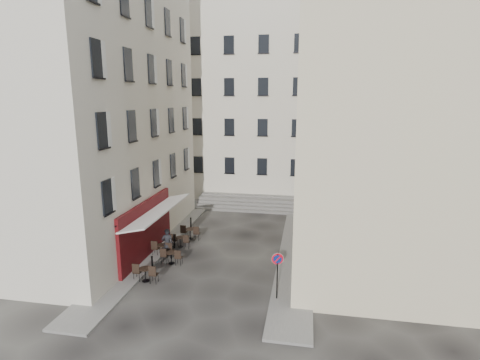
% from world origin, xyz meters
% --- Properties ---
extents(ground, '(90.00, 90.00, 0.00)m').
position_xyz_m(ground, '(0.00, 0.00, 0.00)').
color(ground, black).
rests_on(ground, ground).
extents(sidewalk_left, '(2.00, 22.00, 0.12)m').
position_xyz_m(sidewalk_left, '(-4.50, 4.00, 0.06)').
color(sidewalk_left, slate).
rests_on(sidewalk_left, ground).
extents(sidewalk_right, '(2.00, 18.00, 0.12)m').
position_xyz_m(sidewalk_right, '(4.50, 3.00, 0.06)').
color(sidewalk_right, slate).
rests_on(sidewalk_right, ground).
extents(building_left, '(12.20, 16.20, 20.60)m').
position_xyz_m(building_left, '(-10.50, 3.00, 10.31)').
color(building_left, beige).
rests_on(building_left, ground).
extents(building_right, '(12.20, 14.20, 18.60)m').
position_xyz_m(building_right, '(10.50, 3.50, 9.31)').
color(building_right, beige).
rests_on(building_right, ground).
extents(building_back, '(18.20, 10.20, 18.60)m').
position_xyz_m(building_back, '(-1.00, 19.00, 9.31)').
color(building_back, beige).
rests_on(building_back, ground).
extents(cafe_storefront, '(1.74, 7.30, 3.50)m').
position_xyz_m(cafe_storefront, '(-4.32, 1.00, 1.88)').
color(cafe_storefront, '#460A0D').
rests_on(cafe_storefront, ground).
extents(stone_steps, '(9.00, 3.15, 0.80)m').
position_xyz_m(stone_steps, '(0.00, 12.57, 0.40)').
color(stone_steps, '#605D5B').
rests_on(stone_steps, ground).
extents(bollard_near, '(0.12, 0.12, 0.98)m').
position_xyz_m(bollard_near, '(-3.25, -1.00, 0.53)').
color(bollard_near, black).
rests_on(bollard_near, ground).
extents(bollard_mid, '(0.12, 0.12, 0.98)m').
position_xyz_m(bollard_mid, '(-3.25, 2.50, 0.53)').
color(bollard_mid, black).
rests_on(bollard_mid, ground).
extents(bollard_far, '(0.12, 0.12, 0.98)m').
position_xyz_m(bollard_far, '(-3.25, 6.00, 0.53)').
color(bollard_far, black).
rests_on(bollard_far, ground).
extents(no_parking_sign, '(0.54, 0.17, 2.40)m').
position_xyz_m(no_parking_sign, '(3.80, -2.76, 1.70)').
color(no_parking_sign, black).
rests_on(no_parking_sign, ground).
extents(bistro_table_a, '(1.36, 0.64, 0.96)m').
position_xyz_m(bistro_table_a, '(-3.15, -2.10, 0.49)').
color(bistro_table_a, black).
rests_on(bistro_table_a, ground).
extents(bistro_table_b, '(1.30, 0.61, 0.92)m').
position_xyz_m(bistro_table_b, '(-2.58, 0.22, 0.47)').
color(bistro_table_b, black).
rests_on(bistro_table_b, ground).
extents(bistro_table_c, '(1.38, 0.65, 0.97)m').
position_xyz_m(bistro_table_c, '(-3.47, 1.10, 0.50)').
color(bistro_table_c, black).
rests_on(bistro_table_c, ground).
extents(bistro_table_d, '(1.26, 0.59, 0.88)m').
position_xyz_m(bistro_table_d, '(-2.90, 2.70, 0.45)').
color(bistro_table_d, black).
rests_on(bistro_table_d, ground).
extents(bistro_table_e, '(1.36, 0.64, 0.96)m').
position_xyz_m(bistro_table_e, '(-2.71, 4.21, 0.49)').
color(bistro_table_e, black).
rests_on(bistro_table_e, ground).
extents(pedestrian, '(0.79, 0.65, 1.86)m').
position_xyz_m(pedestrian, '(-3.11, 0.99, 0.93)').
color(pedestrian, black).
rests_on(pedestrian, ground).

